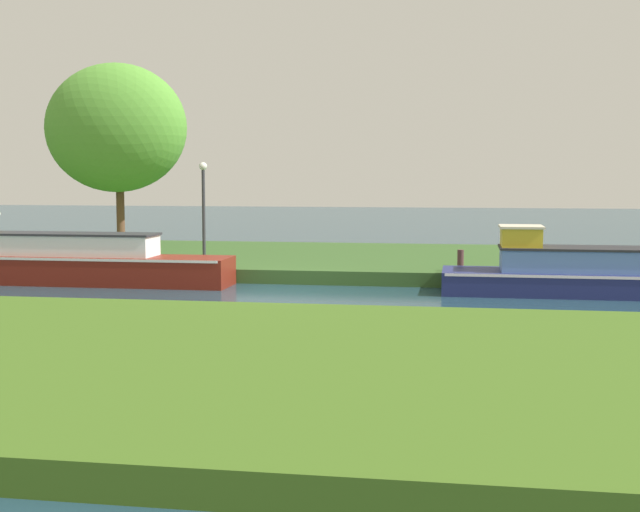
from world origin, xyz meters
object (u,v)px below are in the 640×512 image
Objects in this scene: mooring_post_near at (460,261)px; mooring_post_far at (57,254)px; navy_barge at (592,273)px; willow_tree_left at (116,128)px; lamp_post at (204,200)px; maroon_narrowboat at (67,260)px.

mooring_post_near is 0.99× the size of mooring_post_far.
willow_tree_left reaches higher than navy_barge.
mooring_post_near is at bearing -7.54° from lamp_post.
maroon_narrowboat reaches higher than navy_barge.
mooring_post_near is at bearing 6.95° from maroon_narrowboat.
mooring_post_far is (-11.98, 0.00, 0.00)m from mooring_post_near.
maroon_narrowboat is 14.52× the size of mooring_post_far.
navy_barge reaches higher than mooring_post_far.
maroon_narrowboat is 11.09m from mooring_post_near.
mooring_post_far is at bearing 174.99° from navy_barge.
mooring_post_near is (12.70, -6.37, -4.10)m from willow_tree_left.
willow_tree_left is 7.61m from mooring_post_far.
navy_barge is at bearing -0.00° from maroon_narrowboat.
lamp_post is 7.93m from mooring_post_near.
willow_tree_left is (-1.69, 7.71, 4.14)m from maroon_narrowboat.
lamp_post is 4.69m from mooring_post_far.
mooring_post_near is at bearing -26.64° from willow_tree_left.
willow_tree_left is at bearing 96.41° from mooring_post_far.
willow_tree_left reaches higher than mooring_post_far.
mooring_post_far is (-0.97, 1.34, 0.04)m from maroon_narrowboat.
maroon_narrowboat is at bearing -54.10° from mooring_post_far.
mooring_post_near is (11.01, 1.34, 0.04)m from maroon_narrowboat.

